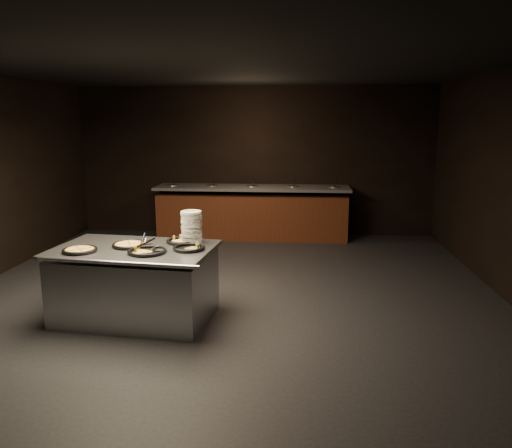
# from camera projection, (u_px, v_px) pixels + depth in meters

# --- Properties ---
(room) EXTENTS (7.02, 8.02, 2.92)m
(room) POSITION_uv_depth(u_px,v_px,m) (225.00, 187.00, 5.95)
(room) COLOR black
(room) RESTS_ON ground
(salad_bar) EXTENTS (3.70, 0.83, 1.18)m
(salad_bar) POSITION_uv_depth(u_px,v_px,m) (252.00, 216.00, 9.62)
(salad_bar) COLOR #602716
(salad_bar) RESTS_ON ground
(serving_counter) EXTENTS (1.86, 1.31, 0.84)m
(serving_counter) POSITION_uv_depth(u_px,v_px,m) (136.00, 285.00, 5.65)
(serving_counter) COLOR silver
(serving_counter) RESTS_ON ground
(plate_stack) EXTENTS (0.24, 0.24, 0.37)m
(plate_stack) POSITION_uv_depth(u_px,v_px,m) (192.00, 227.00, 5.75)
(plate_stack) COLOR silver
(plate_stack) RESTS_ON serving_counter
(pan_veggie_whole) EXTENTS (0.37, 0.37, 0.04)m
(pan_veggie_whole) POSITION_uv_depth(u_px,v_px,m) (80.00, 250.00, 5.37)
(pan_veggie_whole) COLOR black
(pan_veggie_whole) RESTS_ON serving_counter
(pan_cheese_whole) EXTENTS (0.38, 0.38, 0.04)m
(pan_cheese_whole) POSITION_uv_depth(u_px,v_px,m) (129.00, 245.00, 5.61)
(pan_cheese_whole) COLOR black
(pan_cheese_whole) RESTS_ON serving_counter
(pan_cheese_slices_a) EXTENTS (0.35, 0.35, 0.04)m
(pan_cheese_slices_a) POSITION_uv_depth(u_px,v_px,m) (181.00, 241.00, 5.79)
(pan_cheese_slices_a) COLOR black
(pan_cheese_slices_a) RESTS_ON serving_counter
(pan_cheese_slices_b) EXTENTS (0.41, 0.41, 0.04)m
(pan_cheese_slices_b) POSITION_uv_depth(u_px,v_px,m) (147.00, 251.00, 5.33)
(pan_cheese_slices_b) COLOR black
(pan_cheese_slices_b) RESTS_ON serving_counter
(pan_veggie_slices) EXTENTS (0.35, 0.35, 0.04)m
(pan_veggie_slices) POSITION_uv_depth(u_px,v_px,m) (189.00, 248.00, 5.46)
(pan_veggie_slices) COLOR black
(pan_veggie_slices) RESTS_ON serving_counter
(server_left) EXTENTS (0.09, 0.30, 0.14)m
(server_left) POSITION_uv_depth(u_px,v_px,m) (144.00, 241.00, 5.58)
(server_left) COLOR silver
(server_left) RESTS_ON serving_counter
(server_right) EXTENTS (0.32, 0.09, 0.15)m
(server_right) POSITION_uv_depth(u_px,v_px,m) (151.00, 245.00, 5.36)
(server_right) COLOR silver
(server_right) RESTS_ON serving_counter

